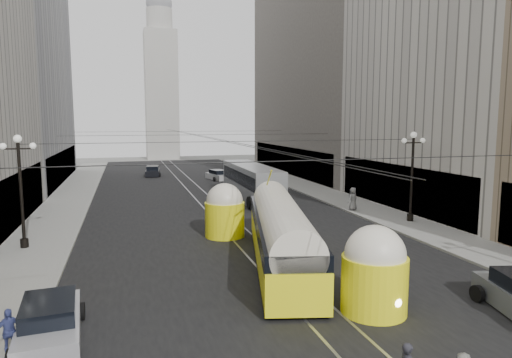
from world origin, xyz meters
TOP-DOWN VIEW (x-y plane):
  - road at (0.00, 32.50)m, footprint 20.00×85.00m
  - sidewalk_left at (-12.00, 36.00)m, footprint 4.00×72.00m
  - sidewalk_right at (12.00, 36.00)m, footprint 4.00×72.00m
  - rail_left at (-0.75, 32.50)m, footprint 0.12×85.00m
  - rail_right at (0.75, 32.50)m, footprint 0.12×85.00m
  - building_left_far at (-19.99, 48.00)m, footprint 12.60×28.60m
  - building_right_far at (20.00, 48.00)m, footprint 12.60×32.60m
  - distant_tower at (0.00, 80.00)m, footprint 6.00×6.00m
  - lamppost_left_mid at (-12.60, 18.00)m, footprint 1.86×0.44m
  - lamppost_right_mid at (12.60, 18.00)m, footprint 1.86×0.44m
  - catenary at (0.12, 31.49)m, footprint 25.00×72.00m
  - streetcar at (0.50, 11.40)m, footprint 5.54×15.41m
  - city_bus at (4.17, 30.36)m, footprint 2.94×12.67m
  - sedan_silver at (-9.50, 5.82)m, footprint 2.24×4.67m
  - sedan_white_far at (3.98, 45.28)m, footprint 2.61×4.26m
  - sedan_dark_far at (-3.54, 51.78)m, footprint 2.16×4.40m
  - pedestrian_sidewalk_right at (10.50, 22.68)m, footprint 1.03×0.82m
  - pedestrian_sidewalk_left at (-10.50, 4.89)m, footprint 1.01×0.82m

SIDE VIEW (x-z plane):
  - road at x=0.00m, z-range -0.01..0.01m
  - rail_left at x=-0.75m, z-range -0.02..0.02m
  - rail_right at x=0.75m, z-range -0.02..0.02m
  - sidewalk_left at x=-12.00m, z-range 0.00..0.15m
  - sidewalk_right at x=12.00m, z-range 0.00..0.15m
  - sedan_white_far at x=3.98m, z-range -0.06..1.19m
  - sedan_dark_far at x=-3.54m, z-range -0.06..1.28m
  - sedan_silver at x=-9.50m, z-range -0.07..1.36m
  - pedestrian_sidewalk_left at x=-10.50m, z-range 0.15..1.65m
  - pedestrian_sidewalk_right at x=10.50m, z-range 0.15..1.99m
  - streetcar at x=0.50m, z-range -0.04..3.41m
  - city_bus at x=4.17m, z-range 0.15..3.37m
  - lamppost_left_mid at x=-12.60m, z-range 0.56..6.93m
  - lamppost_right_mid at x=12.60m, z-range 0.56..6.93m
  - catenary at x=0.12m, z-range 5.77..6.00m
  - building_left_far at x=-19.99m, z-range 0.01..28.61m
  - distant_tower at x=0.00m, z-range -0.71..30.65m
  - building_right_far at x=20.00m, z-range 0.01..32.61m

